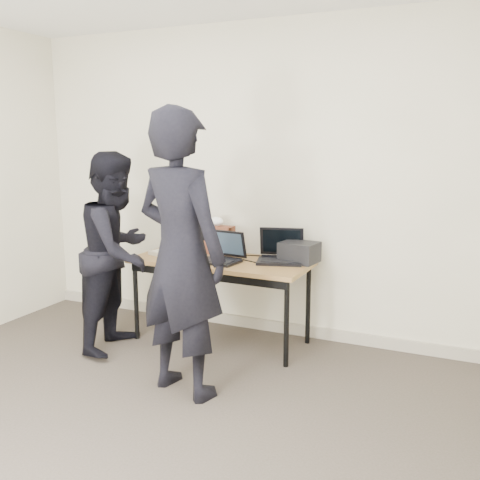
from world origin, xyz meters
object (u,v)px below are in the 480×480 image
Objects in this scene: person_observer at (118,252)px; laptop_center at (222,255)px; person_typist at (181,255)px; laptop_right at (281,254)px; equipment_box at (299,252)px; desk at (220,267)px; leather_satchel at (213,239)px; laptop_beige at (172,249)px.

laptop_center is at bearing -69.41° from person_observer.
person_typist reaches higher than laptop_center.
equipment_box is (0.15, 0.03, 0.02)m from laptop_right.
person_typist is at bearing -112.67° from equipment_box.
desk is at bearing -65.57° from person_observer.
equipment_box is (0.81, -0.04, -0.04)m from leather_satchel.
laptop_beige is 0.18× the size of person_typist.
leather_satchel is 0.19× the size of person_typist.
desk is 0.52m from laptop_right.
person_typist is (0.65, -0.95, 0.20)m from laptop_beige.
laptop_center is at bearing -69.57° from person_typist.
laptop_beige is 0.96× the size of laptop_center.
person_typist is at bearing -77.15° from leather_satchel.
desk is 4.43× the size of laptop_beige.
laptop_right is at bearing 22.68° from laptop_beige.
laptop_beige is 1.17m from person_typist.
leather_satchel is at bearing 158.95° from laptop_right.
person_observer is (-0.76, -0.39, 0.04)m from laptop_center.
equipment_box is at bearing -71.63° from person_observer.
laptop_right is 0.66m from leather_satchel.
leather_satchel is (0.31, 0.20, 0.08)m from laptop_beige.
laptop_beige is at bearing -43.05° from person_typist.
desk is at bearing -55.52° from leather_satchel.
laptop_beige is 0.54m from laptop_center.
person_typist is at bearing -78.86° from desk.
leather_satchel is at bearing 177.48° from equipment_box.
laptop_right is (0.97, 0.13, 0.02)m from laptop_beige.
laptop_right is at bearing 31.72° from laptop_center.
laptop_center is 1.23× the size of equipment_box.
laptop_center reaches higher than laptop_beige.
equipment_box is (0.63, 0.19, 0.14)m from desk.
desk is 0.99m from person_typist.
laptop_beige is at bearing -33.04° from person_observer.
person_typist is (0.34, -1.15, 0.12)m from leather_satchel.
leather_satchel is (-0.66, 0.07, 0.07)m from laptop_right.
person_observer reaches higher than leather_satchel.
laptop_beige is at bearing -171.76° from equipment_box.
person_typist is (0.16, -0.92, 0.30)m from desk.
laptop_center is at bearing 7.22° from laptop_beige.
person_typist is at bearing -40.61° from laptop_beige.
laptop_beige is 0.38m from leather_satchel.
laptop_center is 0.86m from person_observer.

